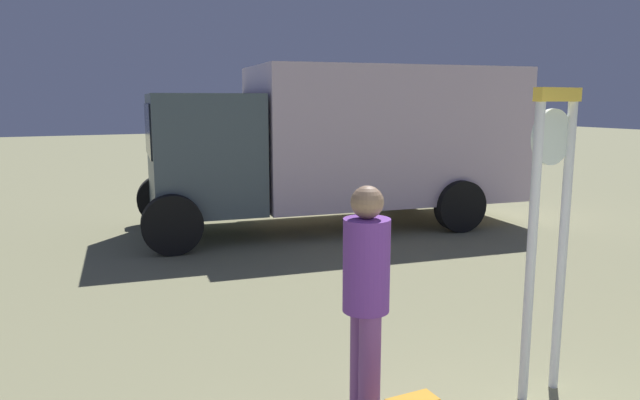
% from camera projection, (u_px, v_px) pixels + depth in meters
% --- Properties ---
extents(standing_clock, '(0.45, 0.14, 2.35)m').
position_uv_depth(standing_clock, '(549.00, 212.00, 4.36)').
color(standing_clock, silver).
rests_on(standing_clock, ground_plane).
extents(person_near_clock, '(0.33, 0.33, 1.70)m').
position_uv_depth(person_near_clock, '(366.00, 293.00, 4.04)').
color(person_near_clock, '#79448B').
rests_on(person_near_clock, ground_plane).
extents(box_truck_near, '(7.02, 3.27, 2.84)m').
position_uv_depth(box_truck_near, '(347.00, 139.00, 10.54)').
color(box_truck_near, silver).
rests_on(box_truck_near, ground_plane).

